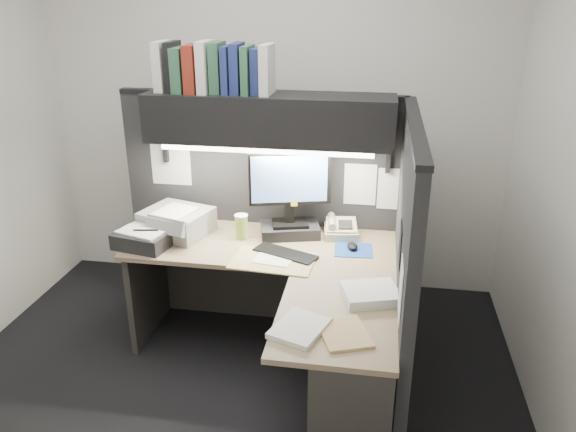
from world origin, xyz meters
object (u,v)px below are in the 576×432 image
object	(u,v)px
coffee_cup	(241,227)
printer	(177,222)
telephone	(341,229)
monitor	(290,203)
notebook_stack	(145,238)
keyboard	(285,254)
desk	(298,335)
overhead_shelf	(269,118)

from	to	relation	value
coffee_cup	printer	bearing A→B (deg)	178.53
telephone	monitor	bearing A→B (deg)	-178.63
notebook_stack	keyboard	bearing A→B (deg)	0.32
desk	coffee_cup	world-z (taller)	coffee_cup
printer	overhead_shelf	bearing A→B (deg)	28.02
keyboard	desk	bearing A→B (deg)	-48.71
desk	coffee_cup	bearing A→B (deg)	126.97
overhead_shelf	desk	bearing A→B (deg)	-68.21
keyboard	telephone	size ratio (longest dim) A/B	1.77
telephone	coffee_cup	world-z (taller)	coffee_cup
monitor	coffee_cup	distance (m)	0.35
telephone	printer	distance (m)	1.09
printer	coffee_cup	bearing A→B (deg)	15.61
desk	printer	bearing A→B (deg)	145.15
overhead_shelf	keyboard	distance (m)	0.85
desk	keyboard	xyz separation A→B (m)	(-0.14, 0.42, 0.30)
keyboard	notebook_stack	distance (m)	0.90
printer	desk	bearing A→B (deg)	-17.78
overhead_shelf	coffee_cup	world-z (taller)	overhead_shelf
monitor	keyboard	xyz separation A→B (m)	(0.02, -0.30, -0.22)
telephone	notebook_stack	bearing A→B (deg)	-170.68
overhead_shelf	telephone	xyz separation A→B (m)	(0.47, 0.02, -0.73)
monitor	keyboard	bearing A→B (deg)	-101.13
coffee_cup	notebook_stack	size ratio (longest dim) A/B	0.46
overhead_shelf	keyboard	bearing A→B (deg)	-65.02
notebook_stack	monitor	bearing A→B (deg)	19.35
monitor	overhead_shelf	bearing A→B (deg)	152.35
overhead_shelf	printer	world-z (taller)	overhead_shelf
coffee_cup	printer	world-z (taller)	printer
monitor	telephone	world-z (taller)	monitor
desk	printer	distance (m)	1.17
keyboard	telephone	distance (m)	0.47
overhead_shelf	notebook_stack	world-z (taller)	overhead_shelf
monitor	printer	distance (m)	0.76
desk	monitor	size ratio (longest dim) A/B	2.98
overhead_shelf	keyboard	world-z (taller)	overhead_shelf
printer	monitor	bearing A→B (deg)	23.82
telephone	printer	size ratio (longest dim) A/B	0.55
keyboard	coffee_cup	bearing A→B (deg)	169.82
keyboard	coffee_cup	size ratio (longest dim) A/B	2.60
overhead_shelf	telephone	world-z (taller)	overhead_shelf
desk	keyboard	size ratio (longest dim) A/B	4.24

